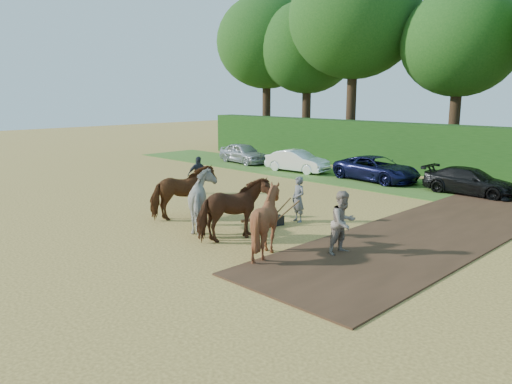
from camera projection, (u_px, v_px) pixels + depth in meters
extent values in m
plane|color=gold|center=(271.00, 268.00, 13.92)|extent=(120.00, 120.00, 0.00)
cube|color=#472D1C|center=(437.00, 230.00, 17.70)|extent=(4.50, 17.00, 0.05)
cube|color=#38601E|center=(475.00, 196.00, 23.58)|extent=(50.00, 5.00, 0.03)
cube|color=#14380F|center=(512.00, 156.00, 26.40)|extent=(46.00, 1.60, 3.00)
imported|color=tan|center=(343.00, 223.00, 14.99)|extent=(0.87, 1.05, 1.95)
imported|color=#22262D|center=(198.00, 175.00, 24.10)|extent=(0.78, 1.15, 1.81)
imported|color=brown|center=(183.00, 193.00, 19.21)|extent=(1.66, 2.65, 2.08)
imported|color=#B3AEA0|center=(206.00, 200.00, 17.79)|extent=(2.42, 2.20, 2.08)
imported|color=#542B1A|center=(234.00, 210.00, 16.38)|extent=(1.66, 2.65, 2.08)
imported|color=brown|center=(267.00, 221.00, 14.96)|extent=(2.07, 2.23, 2.08)
cube|color=black|center=(272.00, 221.00, 18.35)|extent=(0.54, 0.95, 0.35)
cube|color=brown|center=(258.00, 219.00, 18.01)|extent=(0.42, 1.37, 0.10)
cylinder|color=brown|center=(281.00, 208.00, 18.74)|extent=(0.16, 1.01, 0.73)
cylinder|color=brown|center=(287.00, 211.00, 18.37)|extent=(0.42, 0.96, 0.73)
imported|color=gray|center=(298.00, 199.00, 18.82)|extent=(0.71, 0.55, 1.74)
imported|color=#ABAEB2|center=(243.00, 153.00, 34.59)|extent=(4.28, 2.14, 1.40)
imported|color=white|center=(297.00, 161.00, 30.74)|extent=(4.21, 1.82, 1.35)
imported|color=#121439|center=(377.00, 169.00, 27.56)|extent=(5.17, 2.85, 1.37)
imported|color=black|center=(470.00, 181.00, 23.91)|extent=(4.43, 1.80, 1.28)
cylinder|color=#382616|center=(266.00, 115.00, 42.82)|extent=(0.70, 0.70, 5.85)
ellipsoid|color=#163F11|center=(267.00, 42.00, 41.63)|extent=(8.40, 8.40, 7.73)
cylinder|color=#382616|center=(306.00, 119.00, 40.42)|extent=(0.70, 0.70, 5.40)
ellipsoid|color=#163F11|center=(308.00, 47.00, 39.32)|extent=(7.80, 7.80, 7.18)
cylinder|color=#382616|center=(351.00, 115.00, 36.14)|extent=(0.70, 0.70, 6.53)
ellipsoid|color=#163F11|center=(354.00, 18.00, 34.83)|extent=(9.20, 9.20, 8.46)
cylinder|color=#382616|center=(454.00, 128.00, 32.43)|extent=(0.70, 0.70, 5.17)
ellipsoid|color=#163F11|center=(460.00, 42.00, 31.38)|extent=(7.40, 7.40, 6.81)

